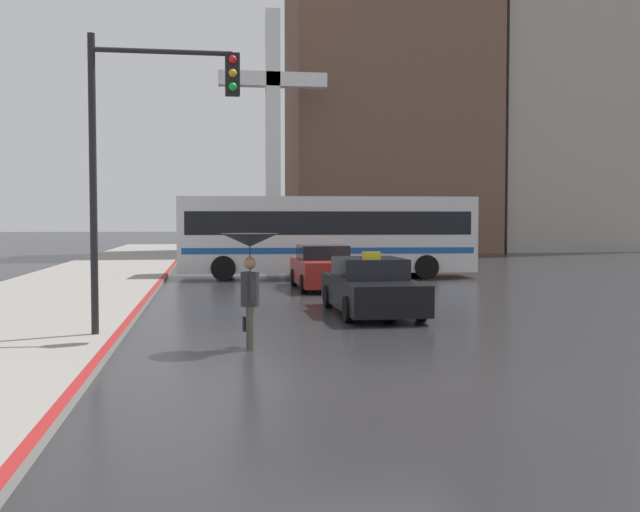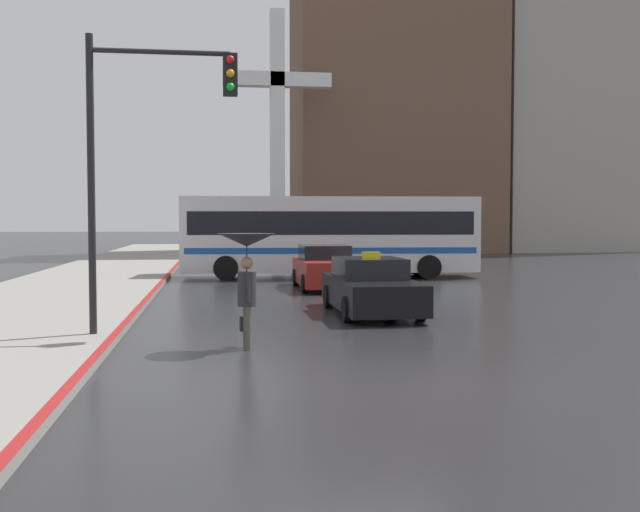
# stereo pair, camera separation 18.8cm
# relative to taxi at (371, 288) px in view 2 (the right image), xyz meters

# --- Properties ---
(ground_plane) EXTENTS (300.00, 300.00, 0.00)m
(ground_plane) POSITION_rel_taxi_xyz_m (-1.63, -7.88, -0.64)
(ground_plane) COLOR #262628
(taxi) EXTENTS (1.91, 4.76, 1.54)m
(taxi) POSITION_rel_taxi_xyz_m (0.00, 0.00, 0.00)
(taxi) COLOR black
(taxi) RESTS_ON ground_plane
(sedan_red) EXTENTS (1.91, 4.39, 1.48)m
(sedan_red) POSITION_rel_taxi_xyz_m (-0.14, 6.91, 0.04)
(sedan_red) COLOR maroon
(sedan_red) RESTS_ON ground_plane
(city_bus) EXTENTS (11.96, 3.26, 3.27)m
(city_bus) POSITION_rel_taxi_xyz_m (0.76, 11.81, 1.17)
(city_bus) COLOR silver
(city_bus) RESTS_ON ground_plane
(pedestrian_with_umbrella) EXTENTS (1.05, 1.05, 2.09)m
(pedestrian_with_umbrella) POSITION_rel_taxi_xyz_m (-3.27, -4.77, 1.02)
(pedestrian_with_umbrella) COLOR #4C473D
(pedestrian_with_umbrella) RESTS_ON ground_plane
(traffic_light) EXTENTS (2.86, 0.38, 5.85)m
(traffic_light) POSITION_rel_taxi_xyz_m (-5.09, -3.48, 3.37)
(traffic_light) COLOR black
(traffic_light) RESTS_ON ground_plane
(building_tower_near) EXTENTS (14.59, 9.35, 31.37)m
(building_tower_near) POSITION_rel_taxi_xyz_m (9.34, 36.64, 15.04)
(building_tower_near) COLOR brown
(building_tower_near) RESTS_ON ground_plane
(building_tower_far) EXTENTS (11.74, 9.69, 26.39)m
(building_tower_far) POSITION_rel_taxi_xyz_m (22.94, 37.38, 12.55)
(building_tower_far) COLOR #A39E93
(building_tower_far) RESTS_ON ground_plane
(monument_cross) EXTENTS (6.91, 0.90, 15.71)m
(monument_cross) POSITION_rel_taxi_xyz_m (0.12, 29.91, 8.27)
(monument_cross) COLOR white
(monument_cross) RESTS_ON ground_plane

